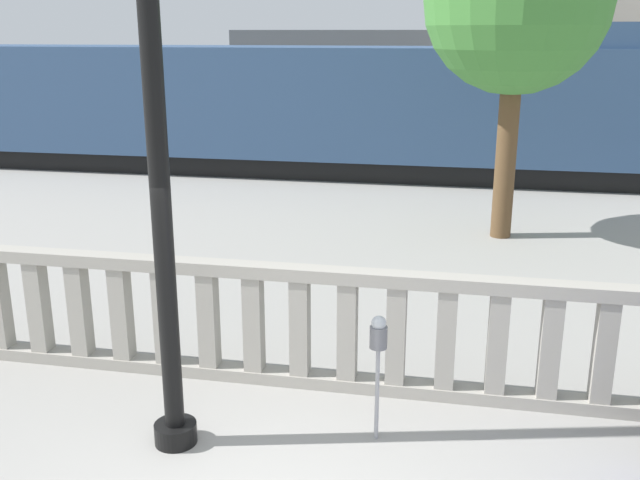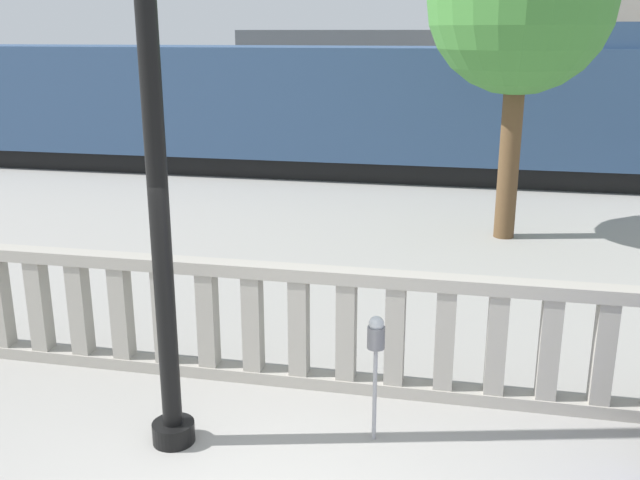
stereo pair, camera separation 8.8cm
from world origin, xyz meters
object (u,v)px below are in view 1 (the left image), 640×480
object	(u,v)px
train_far	(504,78)
parking_meter	(378,342)
train_near	(239,106)
tree_left	(517,2)
lamppost	(157,150)

from	to	relation	value
train_far	parking_meter	bearing A→B (deg)	-95.26
train_near	tree_left	size ratio (longest dim) A/B	3.88
train_near	train_far	bearing A→B (deg)	53.93
train_near	train_far	world-z (taller)	train_far
lamppost	tree_left	distance (m)	8.75
train_far	lamppost	bearing A→B (deg)	-99.52
parking_meter	train_near	distance (m)	14.31
parking_meter	train_far	size ratio (longest dim) A/B	0.06
train_near	tree_left	distance (m)	9.32
lamppost	train_far	size ratio (longest dim) A/B	0.27
parking_meter	train_near	size ratio (longest dim) A/B	0.06
train_far	tree_left	world-z (taller)	tree_left
parking_meter	train_near	world-z (taller)	train_near
train_far	tree_left	distance (m)	16.36
lamppost	train_near	xyz separation A→B (m)	(-3.60, 13.64, -1.02)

